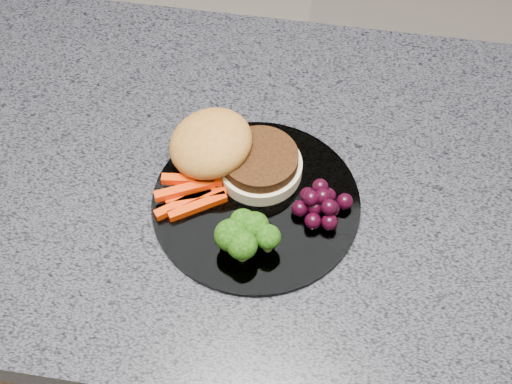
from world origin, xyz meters
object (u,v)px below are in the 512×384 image
(plate, at_px, (256,203))
(grape_bunch, at_px, (321,204))
(burger, at_px, (228,153))
(island_cabinet, at_px, (237,326))

(plate, height_order, grape_bunch, grape_bunch)
(burger, relative_size, grape_bunch, 2.48)
(burger, bearing_deg, plate, -55.46)
(island_cabinet, xyz_separation_m, burger, (-0.00, 0.01, 0.50))
(island_cabinet, height_order, plate, plate)
(island_cabinet, distance_m, burger, 0.50)
(plate, distance_m, burger, 0.07)
(plate, height_order, burger, burger)
(island_cabinet, distance_m, grape_bunch, 0.51)
(island_cabinet, relative_size, grape_bunch, 16.33)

